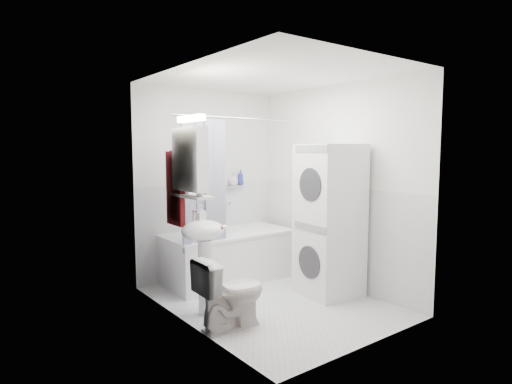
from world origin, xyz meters
TOP-DOWN VIEW (x-y plane):
  - floor at (0.00, 0.00)m, footprint 2.60×2.60m
  - room_walls at (0.00, 0.00)m, footprint 2.60×2.60m
  - wainscot at (0.00, 0.29)m, footprint 1.98×2.58m
  - door at (-0.95, -0.55)m, footprint 0.05×2.00m
  - bathtub at (0.06, 0.92)m, footprint 1.61×0.76m
  - tub_spout at (0.26, 1.25)m, footprint 0.04×0.12m
  - curtain_rod at (0.06, 0.60)m, footprint 1.79×0.02m
  - shower_curtain at (-0.46, 0.60)m, footprint 0.55×0.02m
  - sink at (-0.75, 0.13)m, footprint 0.44×0.37m
  - medicine_cabinet at (-0.90, 0.10)m, footprint 0.13×0.50m
  - shelf at (-0.89, 0.10)m, footprint 0.18×0.54m
  - shower_caddy at (0.31, 1.24)m, footprint 0.22×0.06m
  - towel at (-0.94, 0.35)m, footprint 0.07×0.31m
  - washer_dryer at (0.68, -0.20)m, footprint 0.66×0.66m
  - toilet at (-0.72, -0.30)m, footprint 0.68×0.39m
  - soap_pump at (-0.71, 0.25)m, footprint 0.08×0.17m
  - shelf_bottle at (-0.89, -0.05)m, footprint 0.07×0.18m
  - shelf_cup at (-0.89, 0.22)m, footprint 0.10×0.09m
  - shampoo_a at (0.35, 1.24)m, footprint 0.13×0.17m
  - shampoo_b at (0.47, 1.24)m, footprint 0.08×0.21m

SIDE VIEW (x-z plane):
  - floor at x=0.00m, z-range 0.00..0.00m
  - toilet at x=-0.72m, z-range 0.00..0.65m
  - bathtub at x=0.06m, z-range 0.03..0.64m
  - wainscot at x=0.00m, z-range -0.69..1.89m
  - sink at x=-0.75m, z-range 0.18..1.22m
  - washer_dryer at x=0.68m, z-range 0.00..1.70m
  - tub_spout at x=0.26m, z-range 0.91..0.95m
  - soap_pump at x=-0.71m, z-range 0.91..0.99m
  - door at x=-0.95m, z-range 0.00..2.00m
  - shower_caddy at x=0.31m, z-range 1.14..1.16m
  - shelf at x=-0.89m, z-range 1.19..1.21m
  - shampoo_b at x=0.47m, z-range 1.16..1.24m
  - shampoo_a at x=0.35m, z-range 1.16..1.29m
  - shelf_bottle at x=-0.89m, z-range 1.21..1.28m
  - shower_curtain at x=-0.46m, z-range 0.52..1.98m
  - shelf_cup at x=-0.89m, z-range 1.21..1.31m
  - towel at x=-0.94m, z-range 0.90..1.65m
  - room_walls at x=0.00m, z-range 0.19..2.79m
  - medicine_cabinet at x=-0.90m, z-range 1.21..1.92m
  - curtain_rod at x=0.06m, z-range 1.99..2.01m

